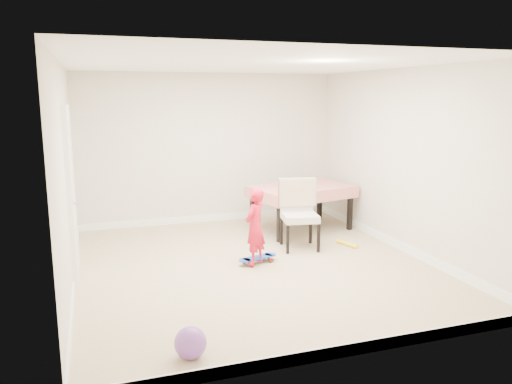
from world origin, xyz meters
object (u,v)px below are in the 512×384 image
object	(u,v)px
child	(255,229)
balloon	(190,343)
skateboard	(258,260)
dining_chair	(300,215)
dining_table	(301,208)

from	to	relation	value
child	balloon	bearing A→B (deg)	17.21
skateboard	dining_chair	bearing A→B (deg)	12.37
dining_table	child	xyz separation A→B (m)	(-1.29, -1.46, 0.13)
skateboard	child	distance (m)	0.47
skateboard	child	size ratio (longest dim) A/B	0.58
dining_chair	balloon	world-z (taller)	dining_chair
dining_table	skateboard	world-z (taller)	dining_table
child	dining_chair	bearing A→B (deg)	169.87
dining_table	dining_chair	distance (m)	1.05
child	balloon	world-z (taller)	child
dining_chair	child	bearing A→B (deg)	-138.80
dining_table	balloon	size ratio (longest dim) A/B	5.70
dining_table	child	world-z (taller)	child
child	dining_table	bearing A→B (deg)	-172.90
dining_chair	child	distance (m)	1.01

